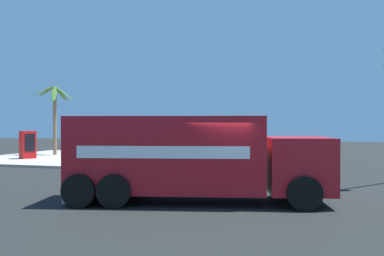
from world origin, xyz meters
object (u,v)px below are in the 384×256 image
at_px(pickup_black, 170,152).
at_px(palm_tree_far, 54,109).
at_px(vending_machine_red, 28,145).
at_px(delivery_truck, 191,157).

bearing_deg(pickup_black, palm_tree_far, 73.91).
xyz_separation_m(pickup_black, palm_tree_far, (2.97, 10.30, 2.91)).
xyz_separation_m(vending_machine_red, palm_tree_far, (3.50, 0.32, 2.57)).
relative_size(delivery_truck, palm_tree_far, 1.61).
xyz_separation_m(delivery_truck, palm_tree_far, (14.81, 15.21, 2.21)).
xyz_separation_m(delivery_truck, pickup_black, (11.84, 4.90, -0.70)).
bearing_deg(palm_tree_far, delivery_truck, -134.25).
bearing_deg(palm_tree_far, pickup_black, -106.09).
bearing_deg(delivery_truck, pickup_black, 22.50).
height_order(delivery_truck, vending_machine_red, delivery_truck).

